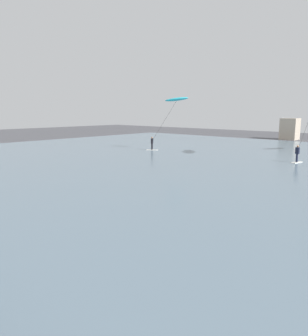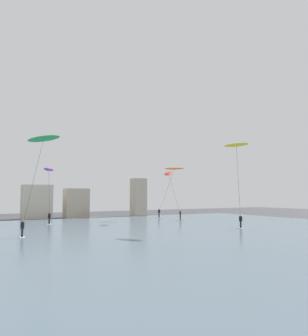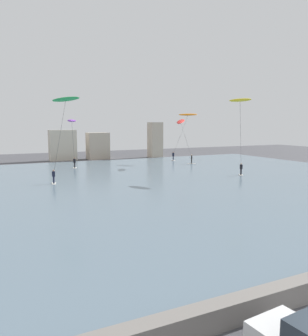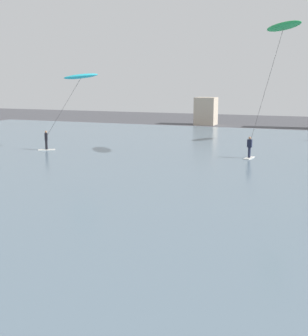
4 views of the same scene
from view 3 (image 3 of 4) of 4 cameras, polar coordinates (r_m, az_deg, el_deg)
The scene contains 8 objects.
seawall_barrier at distance 13.72m, azimuth 18.12°, elevation -20.92°, with size 60.00×0.70×0.88m, color slate.
water_bay at distance 36.93m, azimuth -11.96°, elevation -3.35°, with size 84.00×52.00×0.10m, color slate.
far_shore_buildings at distance 66.36m, azimuth -11.51°, elevation 3.86°, with size 37.36×4.90×7.32m.
kitesurfer_green at distance 40.98m, azimuth -15.06°, elevation 10.46°, with size 3.98×3.87×10.15m.
kitesurfer_orange at distance 61.61m, azimuth 5.63°, elevation 8.51°, with size 3.63×4.67×8.80m.
kitesurfer_yellow at distance 44.54m, azimuth 14.57°, elevation 9.94°, with size 2.98×3.11×10.13m.
kitesurfer_purple at distance 51.09m, azimuth -13.89°, elevation 7.26°, with size 2.35×4.54×7.52m.
kitesurfer_red at distance 55.31m, azimuth 4.75°, elevation 7.45°, with size 5.28×3.53×7.82m.
Camera 3 is at (-8.57, -4.04, 6.89)m, focal length 35.53 mm.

